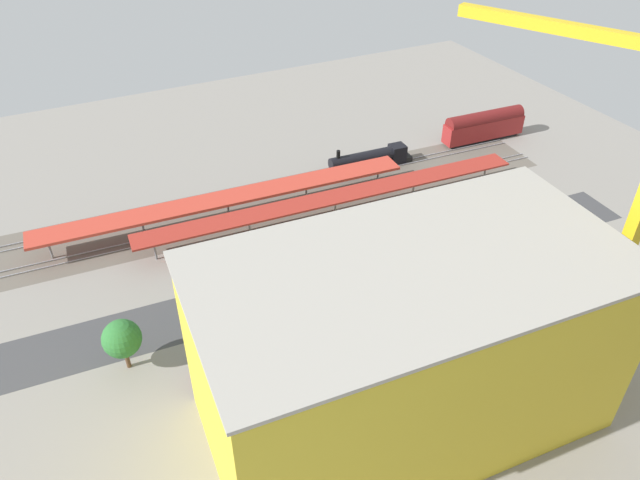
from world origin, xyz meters
TOP-DOWN VIEW (x-y plane):
  - ground_plane at (0.00, 0.00)m, footprint 154.93×154.93m
  - rail_bed at (0.00, -19.27)m, footprint 97.48×19.89m
  - street_asphalt at (0.00, 3.41)m, footprint 97.18×14.20m
  - track_rails at (0.00, -19.27)m, footprint 96.70×13.47m
  - platform_canopy_near at (-5.48, -10.70)m, footprint 65.62×7.72m
  - platform_canopy_far at (10.51, -17.95)m, footprint 61.29×7.92m
  - locomotive at (-19.32, -22.61)m, footprint 16.76×3.39m
  - passenger_coach at (-45.18, -22.62)m, footprint 17.60×4.07m
  - parked_car_0 at (-24.15, -0.43)m, footprint 4.35×2.08m
  - parked_car_1 at (-15.70, 0.11)m, footprint 4.28×1.98m
  - parked_car_2 at (-8.11, -0.53)m, footprint 4.43×2.02m
  - parked_car_3 at (-0.31, 0.53)m, footprint 4.40×1.98m
  - construction_building at (6.25, 27.68)m, footprint 42.54×23.59m
  - construction_roof_slab at (6.25, 27.68)m, footprint 43.17×24.22m
  - tower_crane at (-18.46, 28.30)m, footprint 14.39×26.28m
  - box_truck_0 at (19.96, 12.90)m, footprint 8.83×2.59m
  - street_tree_0 at (-21.72, 8.66)m, footprint 4.75×4.75m
  - street_tree_1 at (-7.47, 8.95)m, footprint 5.46×5.46m
  - street_tree_2 at (20.38, 7.74)m, footprint 4.12×4.12m
  - street_tree_3 at (11.96, 8.29)m, footprint 5.44×5.44m
  - street_tree_4 at (-19.46, 9.36)m, footprint 4.18×4.18m
  - street_tree_5 at (32.08, 7.44)m, footprint 4.66×4.66m
  - traffic_light at (4.74, -0.91)m, footprint 0.50×0.36m

SIDE VIEW (x-z plane):
  - ground_plane at x=0.00m, z-range 0.00..0.00m
  - rail_bed at x=0.00m, z-range 0.00..0.01m
  - street_asphalt at x=0.00m, z-range 0.00..0.01m
  - track_rails at x=0.00m, z-range 0.12..0.24m
  - parked_car_0 at x=-24.15m, z-range -0.08..1.45m
  - parked_car_2 at x=-8.11m, z-range -0.10..1.55m
  - parked_car_1 at x=-15.70m, z-range -0.09..1.64m
  - parked_car_3 at x=-0.31m, z-range -0.10..1.72m
  - locomotive at x=-19.32m, z-range -0.71..4.16m
  - box_truck_0 at x=19.96m, z-range -0.06..3.55m
  - passenger_coach at x=-45.18m, z-range 0.15..6.34m
  - platform_canopy_near at x=-5.48m, z-range 1.82..5.84m
  - platform_canopy_far at x=10.51m, z-range 1.82..5.98m
  - traffic_light at x=4.74m, z-range 1.03..7.05m
  - street_tree_2 at x=20.38m, z-range 1.21..7.81m
  - street_tree_1 at x=-7.47m, z-range 0.92..8.23m
  - street_tree_5 at x=32.08m, z-range 1.19..8.27m
  - street_tree_4 at x=-19.46m, z-range 1.32..8.23m
  - street_tree_0 at x=-21.72m, z-range 1.52..9.39m
  - street_tree_3 at x=11.96m, z-range 1.47..9.92m
  - construction_building at x=6.25m, z-range 0.00..20.97m
  - construction_roof_slab at x=6.25m, z-range 20.97..21.37m
  - tower_crane at x=-18.46m, z-range 3.80..42.68m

